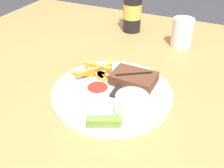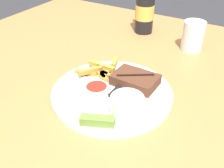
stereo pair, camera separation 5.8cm
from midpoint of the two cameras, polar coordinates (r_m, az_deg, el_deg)
name	(u,v)px [view 2 (the right image)]	position (r m, az deg, el deg)	size (l,w,h in m)	color
dining_table	(112,117)	(0.72, 2.31, -7.26)	(1.40, 1.28, 0.78)	#A87542
dinner_plate	(112,93)	(0.67, 2.46, -2.13)	(0.31, 0.31, 0.02)	white
steak_portion	(135,80)	(0.69, 7.48, 0.88)	(0.12, 0.08, 0.03)	#512D1E
fries_pile	(100,70)	(0.73, -0.31, 2.93)	(0.10, 0.13, 0.02)	#BF7B2D
coleslaw_cup	(127,106)	(0.57, 6.20, -4.95)	(0.07, 0.07, 0.06)	white
dipping_sauce_cup	(97,91)	(0.63, -0.76, -1.53)	(0.06, 0.06, 0.03)	silver
pickle_spear	(97,121)	(0.56, -0.25, -8.08)	(0.08, 0.05, 0.02)	olive
fork_utensil	(88,79)	(0.70, -2.87, 0.96)	(0.13, 0.03, 0.00)	#B7B7BC
knife_utensil	(123,84)	(0.69, 4.89, 0.02)	(0.02, 0.17, 0.01)	#B7B7BC
beer_bottle	(145,11)	(1.02, 8.79, 15.44)	(0.07, 0.07, 0.23)	black
drinking_glass	(193,36)	(0.93, 18.96, 9.86)	(0.07, 0.07, 0.10)	silver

